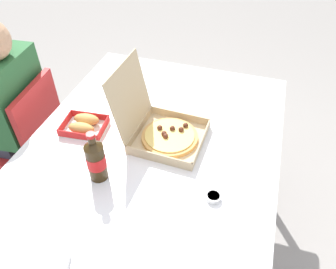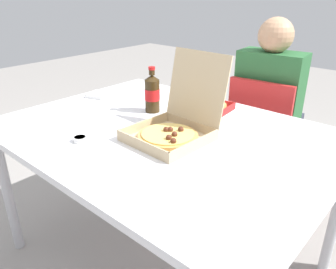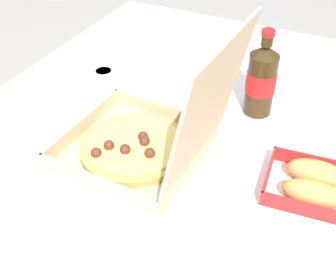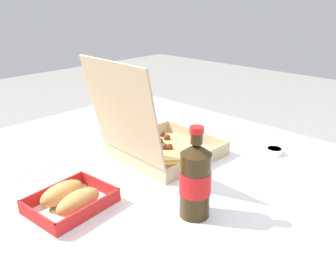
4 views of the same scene
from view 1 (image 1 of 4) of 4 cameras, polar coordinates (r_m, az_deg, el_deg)
The scene contains 9 objects.
ground_plane at distance 1.96m, azimuth -2.29°, elevation -17.63°, with size 10.00×10.00×0.00m, color gray.
dining_table at distance 1.43m, azimuth -3.00°, elevation -4.25°, with size 1.43×1.07×0.72m.
chair at distance 1.95m, azimuth -23.46°, elevation -0.53°, with size 0.43×0.43×0.83m.
diner_person at distance 1.87m, azimuth -26.66°, elevation 4.40°, with size 0.37×0.43×1.15m.
pizza_box_open at distance 1.40m, azimuth -0.95°, elevation 0.85°, with size 0.31×0.37×0.33m.
bread_side_box at distance 1.51m, azimuth -14.57°, elevation 1.68°, with size 0.17×0.20×0.06m.
cola_bottle at distance 1.24m, azimuth -12.58°, elevation -4.32°, with size 0.07×0.07×0.22m.
paper_menu at distance 1.73m, azimuth -7.27°, elevation 7.74°, with size 0.21×0.15×0.00m, color white.
dipping_sauce_cup at distance 1.22m, azimuth 7.99°, elevation -10.80°, with size 0.06×0.06×0.02m.
Camera 1 is at (-0.92, -0.36, 1.70)m, focal length 34.63 mm.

